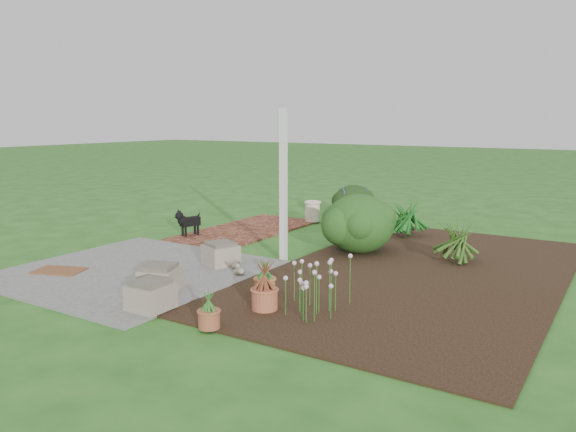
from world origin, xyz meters
The scene contains 19 objects.
ground centered at (0.00, 0.00, 0.00)m, with size 80.00×80.00×0.00m, color #285C1D.
concrete_patio centered at (-1.25, -1.75, 0.02)m, with size 3.50×3.50×0.04m, color #5A5A58.
brick_path centered at (-1.70, 1.75, 0.02)m, with size 1.60×3.50×0.04m, color #5F2C1E.
garden_bed centered at (2.50, 0.50, 0.01)m, with size 4.00×7.00×0.03m, color black.
veranda_post centered at (0.30, 0.10, 1.25)m, with size 0.10×0.10×2.50m, color white.
stone_trough_near centered at (0.29, -2.89, 0.19)m, with size 0.46×0.46×0.31m, color gray.
stone_trough_mid centered at (-0.13, -2.30, 0.20)m, with size 0.47×0.47×0.31m, color gray.
stone_trough_far centered at (-0.32, -0.78, 0.20)m, with size 0.47×0.47×0.31m, color gray.
coir_doormat centered at (-2.15, -2.40, 0.05)m, with size 0.72×0.46×0.02m, color brown.
black_dog centered at (-2.29, 0.63, 0.34)m, with size 0.29×0.57×0.50m.
cream_ceramic_urn centered at (-0.99, 3.34, 0.26)m, with size 0.33×0.33×0.44m, color #F2DCC7.
evergreen_shrub centered at (1.11, 1.29, 0.55)m, with size 1.22×1.22×1.04m, color #0D3610.
agapanthus_clump_back centered at (2.79, 1.44, 0.45)m, with size 0.94×0.94×0.84m, color #1A3B12, non-canonical shape.
agapanthus_clump_front centered at (1.36, 3.00, 0.47)m, with size 0.99×0.99×0.88m, color #0A3912, non-canonical shape.
pink_flower_patch centered at (1.94, -1.83, 0.36)m, with size 1.02×1.02×0.65m, color #113D0F, non-canonical shape.
terracotta_pot_bronze centered at (1.46, -2.14, 0.16)m, with size 0.32×0.32×0.26m, color #B35B3C.
terracotta_pot_small_left centered at (1.14, -1.66, 0.14)m, with size 0.27×0.27×0.23m, color #AD6A3A.
terracotta_pot_small_right centered at (1.29, -2.98, 0.13)m, with size 0.24×0.24×0.21m, color #9E5035.
purple_flowering_bush centered at (-0.30, 4.04, 0.43)m, with size 1.01×1.01×0.86m, color black.
Camera 1 is at (5.20, -7.54, 2.33)m, focal length 35.00 mm.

